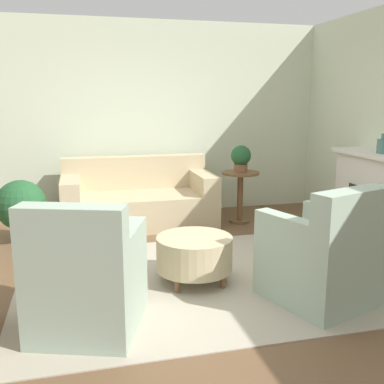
{
  "coord_description": "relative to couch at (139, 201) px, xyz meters",
  "views": [
    {
      "loc": [
        -0.97,
        -3.87,
        1.71
      ],
      "look_at": [
        0.15,
        0.55,
        0.75
      ],
      "focal_mm": 42.0,
      "sensor_mm": 36.0,
      "label": 1
    }
  ],
  "objects": [
    {
      "name": "armchair_right",
      "position": [
        1.18,
        -2.79,
        0.07
      ],
      "size": [
        0.96,
        1.0,
        1.01
      ],
      "color": "#9EB29E",
      "rests_on": "rug"
    },
    {
      "name": "couch",
      "position": [
        0.0,
        0.0,
        0.0
      ],
      "size": [
        2.02,
        0.97,
        0.9
      ],
      "color": "#C6B289",
      "rests_on": "ground_plane"
    },
    {
      "name": "potted_plant_floor",
      "position": [
        -1.46,
        -0.44,
        0.12
      ],
      "size": [
        0.59,
        0.59,
        0.76
      ],
      "color": "brown",
      "rests_on": "ground_plane"
    },
    {
      "name": "side_table",
      "position": [
        1.38,
        -0.24,
        0.15
      ],
      "size": [
        0.51,
        0.51,
        0.71
      ],
      "color": "brown",
      "rests_on": "ground_plane"
    },
    {
      "name": "rug",
      "position": [
        0.21,
        -2.1,
        -0.32
      ],
      "size": [
        3.19,
        2.46,
        0.01
      ],
      "color": "#B2A893",
      "rests_on": "ground_plane"
    },
    {
      "name": "potted_plant_on_side_table",
      "position": [
        1.38,
        -0.24,
        0.59
      ],
      "size": [
        0.27,
        0.27,
        0.37
      ],
      "color": "brown",
      "rests_on": "side_table"
    },
    {
      "name": "ottoman_table",
      "position": [
        0.24,
        -2.1,
        -0.04
      ],
      "size": [
        0.71,
        0.71,
        0.43
      ],
      "color": "#C6B289",
      "rests_on": "rug"
    },
    {
      "name": "fireplace",
      "position": [
        2.66,
        -1.51,
        0.24
      ],
      "size": [
        0.44,
        1.47,
        1.08
      ],
      "color": "silver",
      "rests_on": "ground_plane"
    },
    {
      "name": "ground_plane",
      "position": [
        0.21,
        -2.1,
        -0.33
      ],
      "size": [
        16.0,
        16.0,
        0.0
      ],
      "primitive_type": "plane",
      "color": "brown"
    },
    {
      "name": "wall_back",
      "position": [
        0.21,
        0.68,
        1.07
      ],
      "size": [
        9.42,
        0.12,
        2.8
      ],
      "color": "beige",
      "rests_on": "ground_plane"
    },
    {
      "name": "armchair_left",
      "position": [
        -0.75,
        -2.79,
        0.07
      ],
      "size": [
        0.96,
        1.0,
        1.01
      ],
      "color": "#9EB29E",
      "rests_on": "rug"
    },
    {
      "name": "vase_mantel_near",
      "position": [
        2.65,
        -1.51,
        0.85
      ],
      "size": [
        0.15,
        0.15,
        0.23
      ],
      "color": "#477066",
      "rests_on": "fireplace"
    }
  ]
}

